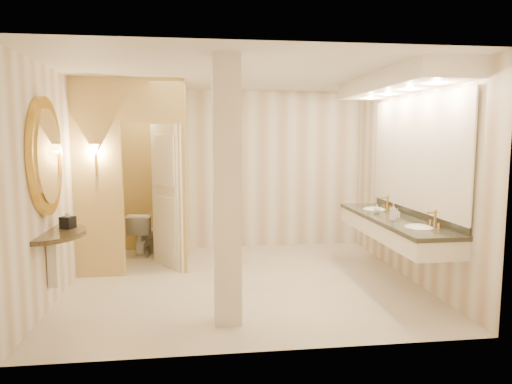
{
  "coord_description": "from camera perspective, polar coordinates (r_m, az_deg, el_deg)",
  "views": [
    {
      "loc": [
        -0.57,
        -5.84,
        1.9
      ],
      "look_at": [
        0.19,
        0.2,
        1.18
      ],
      "focal_mm": 32.0,
      "sensor_mm": 36.0,
      "label": 1
    }
  ],
  "objects": [
    {
      "name": "wall_back",
      "position": [
        7.88,
        -3.02,
        2.78
      ],
      "size": [
        4.5,
        0.02,
        2.7
      ],
      "primitive_type": "cube",
      "color": "#EFE7CF",
      "rests_on": "floor"
    },
    {
      "name": "soap_bottle_c",
      "position": [
        5.93,
        16.77,
        -2.4
      ],
      "size": [
        0.1,
        0.1,
        0.22
      ],
      "primitive_type": "imported",
      "rotation": [
        0.0,
        0.0,
        -0.3
      ],
      "color": "#C6B28C",
      "rests_on": "vanity"
    },
    {
      "name": "wall_sconce",
      "position": [
        6.42,
        -19.44,
        4.9
      ],
      "size": [
        0.14,
        0.14,
        0.42
      ],
      "color": "#BE8A3D",
      "rests_on": "toilet_closet"
    },
    {
      "name": "wall_right",
      "position": [
        6.51,
        18.53,
        1.59
      ],
      "size": [
        0.02,
        4.0,
        2.7
      ],
      "primitive_type": "cube",
      "color": "#EFE7CF",
      "rests_on": "floor"
    },
    {
      "name": "wall_front",
      "position": [
        3.92,
        1.27,
        -1.28
      ],
      "size": [
        4.5,
        0.02,
        2.7
      ],
      "primitive_type": "cube",
      "color": "#EFE7CF",
      "rests_on": "floor"
    },
    {
      "name": "floor",
      "position": [
        6.17,
        -1.56,
        -11.16
      ],
      "size": [
        4.5,
        4.5,
        0.0
      ],
      "primitive_type": "plane",
      "color": "silver",
      "rests_on": "ground"
    },
    {
      "name": "wall_left",
      "position": [
        6.1,
        -23.14,
        1.07
      ],
      "size": [
        0.02,
        4.0,
        2.7
      ],
      "primitive_type": "cube",
      "color": "#EFE7CF",
      "rests_on": "floor"
    },
    {
      "name": "toilet",
      "position": [
        7.72,
        -13.85,
        -5.0
      ],
      "size": [
        0.51,
        0.74,
        0.7
      ],
      "primitive_type": "imported",
      "rotation": [
        0.0,
        0.0,
        2.96
      ],
      "color": "white",
      "rests_on": "floor"
    },
    {
      "name": "pillar",
      "position": [
        4.59,
        -3.66,
        -0.12
      ],
      "size": [
        0.27,
        0.27,
        2.7
      ],
      "primitive_type": "cube",
      "color": "white",
      "rests_on": "floor"
    },
    {
      "name": "soap_bottle_a",
      "position": [
        6.16,
        17.24,
        -2.54
      ],
      "size": [
        0.06,
        0.06,
        0.12
      ],
      "primitive_type": "imported",
      "rotation": [
        0.0,
        0.0,
        0.05
      ],
      "color": "beige",
      "rests_on": "vanity"
    },
    {
      "name": "console_shelf",
      "position": [
        5.45,
        -24.67,
        0.3
      ],
      "size": [
        0.99,
        0.99,
        1.94
      ],
      "color": "black",
      "rests_on": "floor"
    },
    {
      "name": "soap_bottle_b",
      "position": [
        6.47,
        14.88,
        -2.02
      ],
      "size": [
        0.11,
        0.11,
        0.12
      ],
      "primitive_type": "imported",
      "rotation": [
        0.0,
        0.0,
        -0.23
      ],
      "color": "silver",
      "rests_on": "vanity"
    },
    {
      "name": "ceiling",
      "position": [
        5.92,
        -1.64,
        14.55
      ],
      "size": [
        4.5,
        4.5,
        0.0
      ],
      "primitive_type": "plane",
      "rotation": [
        3.14,
        0.0,
        0.0
      ],
      "color": "silver",
      "rests_on": "wall_back"
    },
    {
      "name": "tissue_box",
      "position": [
        5.62,
        -22.47,
        -3.54
      ],
      "size": [
        0.18,
        0.18,
        0.14
      ],
      "primitive_type": "cube",
      "rotation": [
        0.0,
        0.0,
        -0.41
      ],
      "color": "black",
      "rests_on": "console_shelf"
    },
    {
      "name": "toilet_closet",
      "position": [
        6.85,
        -11.87,
        2.33
      ],
      "size": [
        1.5,
        1.55,
        2.7
      ],
      "color": "tan",
      "rests_on": "floor"
    },
    {
      "name": "vanity",
      "position": [
        6.15,
        17.36,
        3.95
      ],
      "size": [
        0.75,
        2.69,
        2.09
      ],
      "color": "white",
      "rests_on": "floor"
    }
  ]
}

